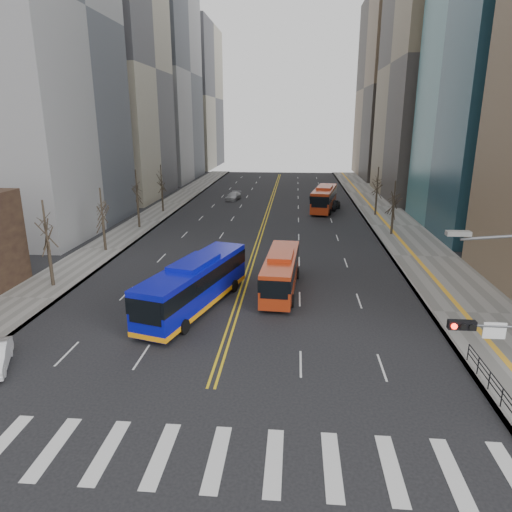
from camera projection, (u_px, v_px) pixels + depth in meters
ground at (189, 456)px, 18.99m from camera, size 220.00×220.00×0.00m
sidewalk_right at (395, 226)px, 60.51m from camera, size 7.00×130.00×0.15m
sidewalk_left at (146, 221)px, 63.31m from camera, size 5.00×130.00×0.15m
crosswalk at (189, 456)px, 18.99m from camera, size 26.70×4.00×0.01m
centerline at (268, 210)px, 71.53m from camera, size 0.55×100.00×0.01m
office_towers at (275, 57)px, 77.62m from camera, size 83.00×134.00×58.00m
pedestrian_railing at (490, 377)px, 23.31m from camera, size 0.06×6.06×1.02m
street_trees at (194, 200)px, 51.20m from camera, size 35.20×47.20×7.60m
blue_bus at (195, 283)px, 33.56m from camera, size 6.15×13.18×3.74m
red_bus_near at (281, 270)px, 36.99m from camera, size 3.06×10.34×3.27m
red_bus_far at (324, 197)px, 70.79m from camera, size 4.77×12.19×3.75m
car_dark_mid at (332, 205)px, 71.67m from camera, size 3.19×4.86×1.54m
car_silver at (233, 196)px, 80.50m from camera, size 2.67×4.97×1.37m
car_dark_far at (319, 199)px, 78.28m from camera, size 3.48×4.90×1.24m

